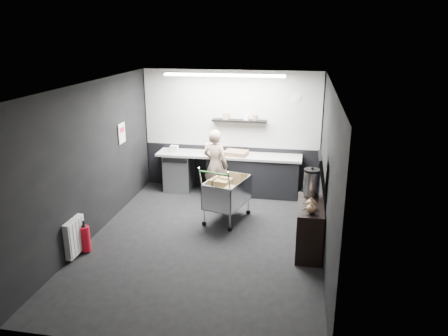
# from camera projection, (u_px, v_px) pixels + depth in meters

# --- Properties ---
(floor) EXTENTS (5.50, 5.50, 0.00)m
(floor) POSITION_uv_depth(u_px,v_px,m) (205.00, 241.00, 7.63)
(floor) COLOR black
(floor) RESTS_ON ground
(ceiling) EXTENTS (5.50, 5.50, 0.00)m
(ceiling) POSITION_uv_depth(u_px,v_px,m) (203.00, 85.00, 6.81)
(ceiling) COLOR white
(ceiling) RESTS_ON wall_back
(wall_back) EXTENTS (5.50, 0.00, 5.50)m
(wall_back) POSITION_uv_depth(u_px,v_px,m) (231.00, 131.00, 9.80)
(wall_back) COLOR black
(wall_back) RESTS_ON floor
(wall_front) EXTENTS (5.50, 0.00, 5.50)m
(wall_front) POSITION_uv_depth(u_px,v_px,m) (146.00, 244.00, 4.64)
(wall_front) COLOR black
(wall_front) RESTS_ON floor
(wall_left) EXTENTS (0.00, 5.50, 5.50)m
(wall_left) POSITION_uv_depth(u_px,v_px,m) (91.00, 161.00, 7.56)
(wall_left) COLOR black
(wall_left) RESTS_ON floor
(wall_right) EXTENTS (0.00, 5.50, 5.50)m
(wall_right) POSITION_uv_depth(u_px,v_px,m) (327.00, 174.00, 6.88)
(wall_right) COLOR black
(wall_right) RESTS_ON floor
(kitchen_wall_panel) EXTENTS (3.95, 0.02, 1.70)m
(kitchen_wall_panel) POSITION_uv_depth(u_px,v_px,m) (231.00, 109.00, 9.62)
(kitchen_wall_panel) COLOR #B5B5B1
(kitchen_wall_panel) RESTS_ON wall_back
(dado_panel) EXTENTS (3.95, 0.02, 1.00)m
(dado_panel) POSITION_uv_depth(u_px,v_px,m) (231.00, 167.00, 10.04)
(dado_panel) COLOR black
(dado_panel) RESTS_ON wall_back
(floating_shelf) EXTENTS (1.20, 0.22, 0.04)m
(floating_shelf) POSITION_uv_depth(u_px,v_px,m) (239.00, 121.00, 9.56)
(floating_shelf) COLOR black
(floating_shelf) RESTS_ON wall_back
(wall_clock) EXTENTS (0.20, 0.03, 0.20)m
(wall_clock) POSITION_uv_depth(u_px,v_px,m) (296.00, 97.00, 9.28)
(wall_clock) COLOR silver
(wall_clock) RESTS_ON wall_back
(poster) EXTENTS (0.02, 0.30, 0.40)m
(poster) POSITION_uv_depth(u_px,v_px,m) (122.00, 133.00, 8.71)
(poster) COLOR white
(poster) RESTS_ON wall_left
(poster_red_band) EXTENTS (0.02, 0.22, 0.10)m
(poster_red_band) POSITION_uv_depth(u_px,v_px,m) (122.00, 130.00, 8.69)
(poster_red_band) COLOR red
(poster_red_band) RESTS_ON poster
(radiator) EXTENTS (0.10, 0.50, 0.60)m
(radiator) POSITION_uv_depth(u_px,v_px,m) (75.00, 237.00, 7.01)
(radiator) COLOR silver
(radiator) RESTS_ON wall_left
(ceiling_strip) EXTENTS (2.40, 0.20, 0.04)m
(ceiling_strip) POSITION_uv_depth(u_px,v_px,m) (224.00, 75.00, 8.55)
(ceiling_strip) COLOR white
(ceiling_strip) RESTS_ON ceiling
(prep_counter) EXTENTS (3.20, 0.61, 0.90)m
(prep_counter) POSITION_uv_depth(u_px,v_px,m) (235.00, 174.00, 9.73)
(prep_counter) COLOR black
(prep_counter) RESTS_ON floor
(person) EXTENTS (0.65, 0.53, 1.55)m
(person) POSITION_uv_depth(u_px,v_px,m) (215.00, 165.00, 9.27)
(person) COLOR beige
(person) RESTS_ON floor
(shopping_cart) EXTENTS (0.87, 1.18, 1.13)m
(shopping_cart) POSITION_uv_depth(u_px,v_px,m) (227.00, 194.00, 8.31)
(shopping_cart) COLOR silver
(shopping_cart) RESTS_ON floor
(sideboard) EXTENTS (0.47, 1.11, 1.66)m
(sideboard) POSITION_uv_depth(u_px,v_px,m) (310.00, 221.00, 7.18)
(sideboard) COLOR black
(sideboard) RESTS_ON floor
(fire_extinguisher) EXTENTS (0.16, 0.16, 0.54)m
(fire_extinguisher) POSITION_uv_depth(u_px,v_px,m) (85.00, 238.00, 7.17)
(fire_extinguisher) COLOR red
(fire_extinguisher) RESTS_ON floor
(cardboard_box) EXTENTS (0.54, 0.44, 0.10)m
(cardboard_box) POSITION_uv_depth(u_px,v_px,m) (236.00, 153.00, 9.53)
(cardboard_box) COLOR #8A6A4A
(cardboard_box) RESTS_ON prep_counter
(pink_tub) EXTENTS (0.22, 0.22, 0.22)m
(pink_tub) POSITION_uv_depth(u_px,v_px,m) (210.00, 149.00, 9.66)
(pink_tub) COLOR silver
(pink_tub) RESTS_ON prep_counter
(white_container) EXTENTS (0.17, 0.13, 0.15)m
(white_container) POSITION_uv_depth(u_px,v_px,m) (174.00, 149.00, 9.76)
(white_container) COLOR silver
(white_container) RESTS_ON prep_counter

